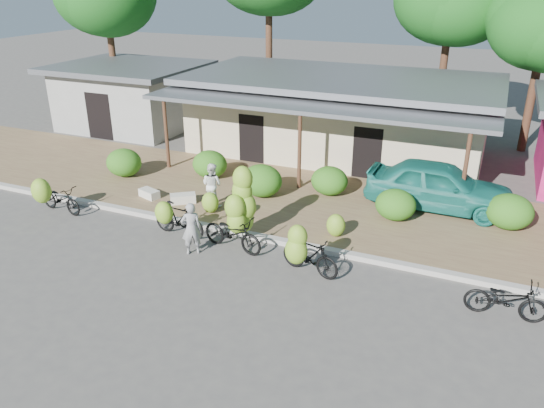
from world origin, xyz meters
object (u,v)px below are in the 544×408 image
(bike_far_left, at_px, (56,197))
(bystander, at_px, (212,185))
(bike_center, at_px, (237,218))
(vendor, at_px, (191,229))
(bike_right, at_px, (306,253))
(bike_left, at_px, (177,218))
(sack_near, at_px, (183,198))
(bike_far_right, at_px, (506,299))
(tree_near_right, at_px, (541,22))
(sack_far, at_px, (149,194))
(teal_van, at_px, (439,186))

(bike_far_left, relative_size, bystander, 1.24)
(bike_center, xyz_separation_m, vendor, (-0.98, -0.91, -0.11))
(bike_right, relative_size, vendor, 1.15)
(bike_left, xyz_separation_m, bike_center, (1.93, 0.19, 0.28))
(sack_near, bearing_deg, bike_far_right, -13.93)
(tree_near_right, distance_m, sack_near, 16.29)
(bike_right, bearing_deg, sack_near, 78.07)
(bike_far_left, relative_size, sack_far, 2.45)
(sack_far, xyz_separation_m, vendor, (3.37, -2.69, 0.52))
(bike_right, xyz_separation_m, bike_far_right, (4.82, 0.10, -0.21))
(sack_far, distance_m, teal_van, 9.84)
(tree_near_right, height_order, vendor, tree_near_right)
(sack_near, xyz_separation_m, vendor, (2.04, -2.76, 0.51))
(bike_far_left, xyz_separation_m, teal_van, (11.47, 5.13, 0.34))
(bike_center, xyz_separation_m, bystander, (-1.98, 2.06, -0.03))
(bike_far_right, relative_size, sack_far, 2.44)
(bystander, bearing_deg, bike_left, 99.21)
(sack_near, height_order, sack_far, sack_near)
(tree_near_right, bearing_deg, bike_right, -109.77)
(bike_far_right, bearing_deg, bystander, 70.91)
(bike_right, distance_m, teal_van, 6.18)
(sack_far, bearing_deg, sack_near, 3.20)
(teal_van, bearing_deg, sack_far, 108.29)
(bike_center, height_order, sack_far, bike_center)
(bike_center, relative_size, sack_far, 3.17)
(bike_center, relative_size, bike_right, 1.32)
(tree_near_right, height_order, bike_right, tree_near_right)
(teal_van, bearing_deg, sack_near, 110.57)
(tree_near_right, distance_m, bike_left, 17.06)
(tree_near_right, bearing_deg, sack_near, -132.60)
(bike_far_left, relative_size, bike_left, 1.02)
(bike_right, bearing_deg, bike_center, 85.86)
(tree_near_right, xyz_separation_m, bike_far_left, (-13.91, -13.54, -4.86))
(vendor, distance_m, bystander, 3.13)
(bike_left, distance_m, teal_van, 8.55)
(bike_far_right, height_order, sack_far, bike_far_right)
(bike_far_right, bearing_deg, tree_near_right, -3.34)
(sack_far, bearing_deg, vendor, -38.58)
(bike_far_left, relative_size, sack_near, 2.17)
(sack_far, distance_m, vendor, 4.34)
(bike_right, bearing_deg, sack_far, 83.23)
(bike_center, distance_m, sack_near, 3.60)
(bike_right, height_order, vendor, bike_right)
(sack_near, relative_size, bystander, 0.57)
(tree_near_right, relative_size, sack_far, 9.61)
(bike_left, xyz_separation_m, sack_near, (-1.09, 2.04, -0.34))
(vendor, bearing_deg, bike_left, -73.62)
(bike_left, height_order, sack_far, bike_left)
(bike_far_left, distance_m, vendor, 5.53)
(sack_near, bearing_deg, teal_van, 20.27)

